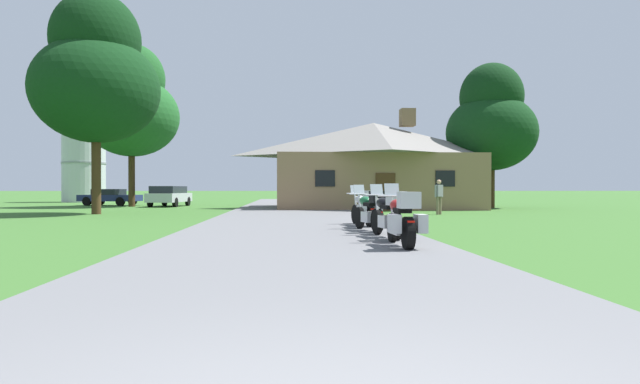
{
  "coord_description": "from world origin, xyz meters",
  "views": [
    {
      "loc": [
        -0.18,
        -2.29,
        1.25
      ],
      "look_at": [
        1.31,
        22.56,
        1.08
      ],
      "focal_mm": 30.2,
      "sensor_mm": 36.0,
      "label": 1
    }
  ],
  "objects": [
    {
      "name": "ground_plane",
      "position": [
        0.0,
        20.0,
        0.0
      ],
      "size": [
        500.0,
        500.0,
        0.0
      ],
      "primitive_type": "plane",
      "color": "#386628"
    },
    {
      "name": "asphalt_driveway",
      "position": [
        0.0,
        18.0,
        0.03
      ],
      "size": [
        6.4,
        80.0,
        0.06
      ],
      "primitive_type": "cube",
      "color": "slate",
      "rests_on": "ground"
    },
    {
      "name": "motorcycle_red_nearest_to_camera",
      "position": [
        2.14,
        8.47,
        0.61
      ],
      "size": [
        0.73,
        2.08,
        1.3
      ],
      "rotation": [
        0.0,
        0.0,
        0.02
      ],
      "color": "black",
      "rests_on": "asphalt_driveway"
    },
    {
      "name": "motorcycle_black_second_in_row",
      "position": [
        2.23,
        10.5,
        0.62
      ],
      "size": [
        0.74,
        2.08,
        1.3
      ],
      "rotation": [
        0.0,
        0.0,
        0.13
      ],
      "color": "black",
      "rests_on": "asphalt_driveway"
    },
    {
      "name": "motorcycle_green_third_in_row",
      "position": [
        2.12,
        12.62,
        0.62
      ],
      "size": [
        0.85,
        2.06,
        1.3
      ],
      "rotation": [
        0.0,
        0.0,
        0.2
      ],
      "color": "black",
      "rests_on": "asphalt_driveway"
    },
    {
      "name": "motorcycle_silver_farthest_in_row",
      "position": [
        2.28,
        14.65,
        0.61
      ],
      "size": [
        0.98,
        2.07,
        1.3
      ],
      "rotation": [
        0.0,
        0.0,
        0.19
      ],
      "color": "black",
      "rests_on": "asphalt_driveway"
    },
    {
      "name": "stone_lodge",
      "position": [
        5.24,
        31.46,
        2.78
      ],
      "size": [
        12.75,
        8.82,
        6.3
      ],
      "color": "#896B4C",
      "rests_on": "ground"
    },
    {
      "name": "bystander_gray_shirt_near_lodge",
      "position": [
        7.02,
        22.96,
        0.93
      ],
      "size": [
        0.47,
        0.38,
        1.67
      ],
      "rotation": [
        0.0,
        0.0,
        3.74
      ],
      "color": "#75664C",
      "rests_on": "ground"
    },
    {
      "name": "tree_left_far",
      "position": [
        -10.86,
        35.21,
        6.93
      ],
      "size": [
        6.42,
        6.42,
        11.14
      ],
      "color": "#422D19",
      "rests_on": "ground"
    },
    {
      "name": "tree_left_near",
      "position": [
        -9.45,
        24.33,
        6.74
      ],
      "size": [
        6.04,
        6.04,
        10.71
      ],
      "color": "#422D19",
      "rests_on": "ground"
    },
    {
      "name": "tree_right_of_lodge",
      "position": [
        12.89,
        31.55,
        5.53
      ],
      "size": [
        5.74,
        5.74,
        9.29
      ],
      "color": "#422D19",
      "rests_on": "ground"
    },
    {
      "name": "metal_silo_distant",
      "position": [
        -18.82,
        48.09,
        4.05
      ],
      "size": [
        3.86,
        3.86,
        8.08
      ],
      "color": "#B2B7BC",
      "rests_on": "ground"
    },
    {
      "name": "parked_silver_suv_far_left",
      "position": [
        -8.35,
        35.33,
        0.78
      ],
      "size": [
        2.32,
        4.77,
        1.4
      ],
      "rotation": [
        0.0,
        0.0,
        -0.11
      ],
      "color": "#ADAFB7",
      "rests_on": "ground"
    },
    {
      "name": "parked_navy_sedan_far_left",
      "position": [
        -13.17,
        37.78,
        0.64
      ],
      "size": [
        4.51,
        2.74,
        1.2
      ],
      "rotation": [
        0.0,
        0.0,
        1.34
      ],
      "color": "navy",
      "rests_on": "ground"
    }
  ]
}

